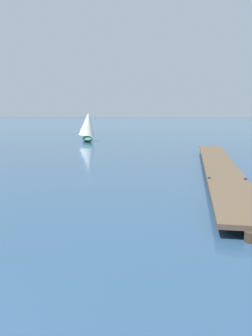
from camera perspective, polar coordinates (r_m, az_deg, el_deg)
floating_dock at (r=21.48m, az=14.60°, el=0.32°), size 2.24×23.16×0.53m
distant_sailboat at (r=41.84m, az=-6.14°, el=6.44°), size 2.61×3.77×3.71m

